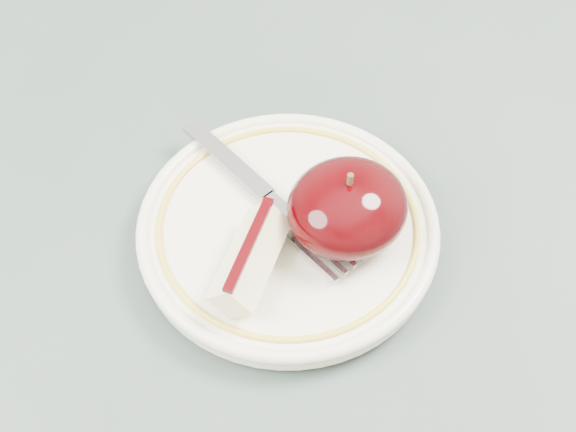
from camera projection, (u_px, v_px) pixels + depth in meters
table at (236, 351)px, 0.58m from camera, size 0.90×0.90×0.75m
plate at (288, 229)px, 0.52m from camera, size 0.20×0.20×0.02m
apple_half at (347, 207)px, 0.50m from camera, size 0.08×0.07×0.06m
apple_wedge at (250, 259)px, 0.48m from camera, size 0.07×0.07×0.03m
fork at (270, 197)px, 0.52m from camera, size 0.04×0.16×0.00m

